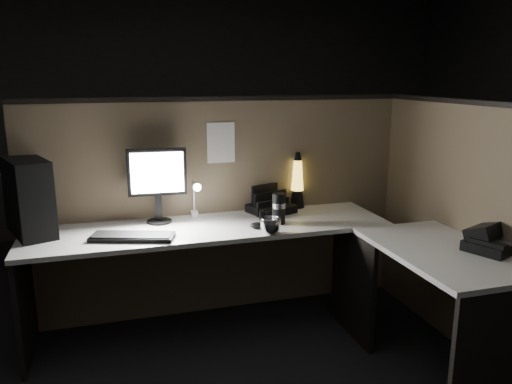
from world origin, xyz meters
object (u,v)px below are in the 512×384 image
object	(u,v)px
monitor	(157,178)
lava_lamp	(297,185)
keyboard	(133,237)
desk_phone	(489,239)
pc_tower	(29,197)

from	to	relation	value
monitor	lava_lamp	xyz separation A→B (m)	(1.00, 0.09, -0.12)
monitor	keyboard	size ratio (longest dim) A/B	1.00
lava_lamp	desk_phone	bearing A→B (deg)	-59.18
lava_lamp	desk_phone	world-z (taller)	lava_lamp
desk_phone	keyboard	bearing A→B (deg)	135.40
monitor	desk_phone	world-z (taller)	monitor
pc_tower	monitor	distance (m)	0.77
monitor	desk_phone	xyz separation A→B (m)	(1.69, -1.06, -0.23)
keyboard	desk_phone	bearing A→B (deg)	-4.05
pc_tower	monitor	world-z (taller)	monitor
keyboard	lava_lamp	world-z (taller)	lava_lamp
lava_lamp	keyboard	bearing A→B (deg)	-161.55
keyboard	desk_phone	size ratio (longest dim) A/B	1.47
pc_tower	lava_lamp	distance (m)	1.77
monitor	desk_phone	distance (m)	2.01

